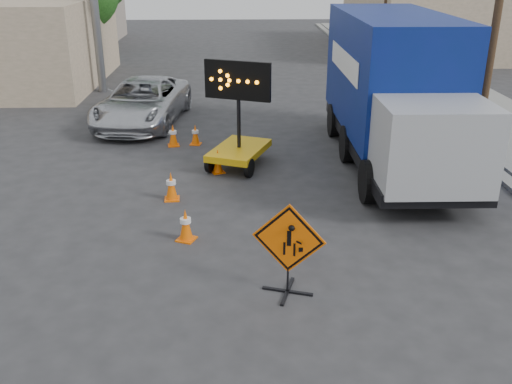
{
  "coord_description": "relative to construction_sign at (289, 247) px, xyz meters",
  "views": [
    {
      "loc": [
        -0.3,
        -8.53,
        5.86
      ],
      "look_at": [
        0.08,
        2.35,
        1.33
      ],
      "focal_mm": 40.0,
      "sensor_mm": 36.0,
      "label": 1
    }
  ],
  "objects": [
    {
      "name": "pickup_truck",
      "position": [
        -4.42,
        11.87,
        -0.14
      ],
      "size": [
        3.43,
        6.15,
        1.63
      ],
      "primitive_type": "imported",
      "rotation": [
        0.0,
        0.0,
        -0.13
      ],
      "color": "silver",
      "rests_on": "ground"
    },
    {
      "name": "cone_a",
      "position": [
        -2.07,
        2.22,
        -0.58
      ],
      "size": [
        0.5,
        0.5,
        0.75
      ],
      "rotation": [
        0.0,
        0.0,
        -0.4
      ],
      "color": "#FF6305",
      "rests_on": "ground"
    },
    {
      "name": "curb_right",
      "position": [
        6.59,
        14.38,
        -0.9
      ],
      "size": [
        0.4,
        60.0,
        0.12
      ],
      "primitive_type": "cube",
      "color": "gray",
      "rests_on": "ground"
    },
    {
      "name": "arrow_board",
      "position": [
        -0.85,
        6.99,
        -0.26
      ],
      "size": [
        2.05,
        2.54,
        3.14
      ],
      "rotation": [
        0.0,
        0.0,
        -0.38
      ],
      "color": "#DEA70C",
      "rests_on": "ground"
    },
    {
      "name": "cone_b",
      "position": [
        -2.62,
        4.51,
        -0.58
      ],
      "size": [
        0.41,
        0.41,
        0.76
      ],
      "rotation": [
        0.0,
        0.0,
        0.09
      ],
      "color": "#FF6305",
      "rests_on": "ground"
    },
    {
      "name": "cone_e",
      "position": [
        -2.3,
        9.17,
        -0.61
      ],
      "size": [
        0.41,
        0.41,
        0.69
      ],
      "rotation": [
        0.0,
        0.0,
        -0.18
      ],
      "color": "#FF6305",
      "rests_on": "ground"
    },
    {
      "name": "box_truck",
      "position": [
        3.74,
        7.26,
        1.0
      ],
      "size": [
        2.99,
        9.11,
        4.31
      ],
      "rotation": [
        0.0,
        0.0,
        -0.01
      ],
      "color": "black",
      "rests_on": "ground"
    },
    {
      "name": "building_right_far",
      "position": [
        12.39,
        29.38,
        1.34
      ],
      "size": [
        10.0,
        14.0,
        4.6
      ],
      "primitive_type": "cube",
      "color": "#CBB092",
      "rests_on": "ground"
    },
    {
      "name": "cone_d",
      "position": [
        -3.02,
        9.05,
        -0.59
      ],
      "size": [
        0.43,
        0.43,
        0.73
      ],
      "rotation": [
        0.0,
        0.0,
        0.18
      ],
      "color": "#FF6305",
      "rests_on": "ground"
    },
    {
      "name": "construction_sign",
      "position": [
        0.0,
        0.0,
        0.0
      ],
      "size": [
        1.32,
        0.94,
        1.82
      ],
      "rotation": [
        0.0,
        0.0,
        -0.3
      ],
      "color": "black",
      "rests_on": "ground"
    },
    {
      "name": "storefront_left_far",
      "position": [
        -15.61,
        33.38,
        1.24
      ],
      "size": [
        12.0,
        10.0,
        4.4
      ],
      "primitive_type": "cube",
      "color": "gray",
      "rests_on": "ground"
    },
    {
      "name": "cone_c",
      "position": [
        -1.48,
        6.47,
        -0.6
      ],
      "size": [
        0.46,
        0.46,
        0.71
      ],
      "rotation": [
        0.0,
        0.0,
        0.34
      ],
      "color": "#FF6305",
      "rests_on": "ground"
    },
    {
      "name": "sidewalk_right",
      "position": [
        8.89,
        14.38,
        -0.88
      ],
      "size": [
        4.0,
        60.0,
        0.15
      ],
      "primitive_type": "cube",
      "color": "gray",
      "rests_on": "ground"
    },
    {
      "name": "ground",
      "position": [
        -0.61,
        -0.62,
        -0.96
      ],
      "size": [
        100.0,
        100.0,
        0.0
      ],
      "primitive_type": "plane",
      "color": "#2D2D30",
      "rests_on": "ground"
    }
  ]
}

